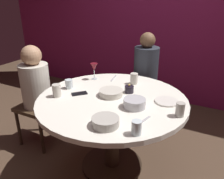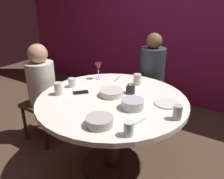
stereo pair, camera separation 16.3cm
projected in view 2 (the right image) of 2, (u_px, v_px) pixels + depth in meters
name	position (u px, v px, depth m)	size (l,w,h in m)	color
ground_plane	(112.00, 165.00, 2.28)	(8.00, 8.00, 0.00)	#4C3828
back_wall	(181.00, 17.00, 3.20)	(6.00, 0.10, 2.60)	maroon
dining_table	(112.00, 113.00, 2.05)	(1.32, 1.32, 0.75)	silver
seated_diner_left	(41.00, 83.00, 2.46)	(0.40, 0.40, 1.13)	#3F2D1E
seated_diner_back	(152.00, 73.00, 2.68)	(0.40, 0.40, 1.20)	#3F2D1E
candle_holder	(130.00, 90.00, 2.07)	(0.08, 0.08, 0.09)	black
wine_glass	(98.00, 67.00, 2.39)	(0.08, 0.08, 0.18)	silver
dinner_plate	(167.00, 104.00, 1.87)	(0.20, 0.20, 0.01)	silver
cell_phone	(81.00, 92.00, 2.09)	(0.07, 0.14, 0.01)	black
bowl_serving_large	(133.00, 104.00, 1.79)	(0.18, 0.18, 0.07)	#B7B7BC
bowl_salad_center	(112.00, 93.00, 2.02)	(0.21, 0.21, 0.05)	beige
bowl_small_white	(100.00, 121.00, 1.56)	(0.19, 0.19, 0.06)	#B2ADA3
cup_near_candle	(178.00, 112.00, 1.63)	(0.07, 0.07, 0.11)	#B2ADA3
cup_by_left_diner	(129.00, 129.00, 1.44)	(0.07, 0.07, 0.10)	silver
cup_by_right_diner	(72.00, 83.00, 2.21)	(0.07, 0.07, 0.09)	silver
cup_center_front	(137.00, 79.00, 2.26)	(0.08, 0.08, 0.11)	beige
cup_far_edge	(58.00, 89.00, 2.03)	(0.07, 0.07, 0.11)	beige
fork_near_plate	(118.00, 78.00, 2.44)	(0.02, 0.18, 0.01)	#B7B7BC
knife_near_plate	(138.00, 122.00, 1.60)	(0.02, 0.18, 0.01)	#B7B7BC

